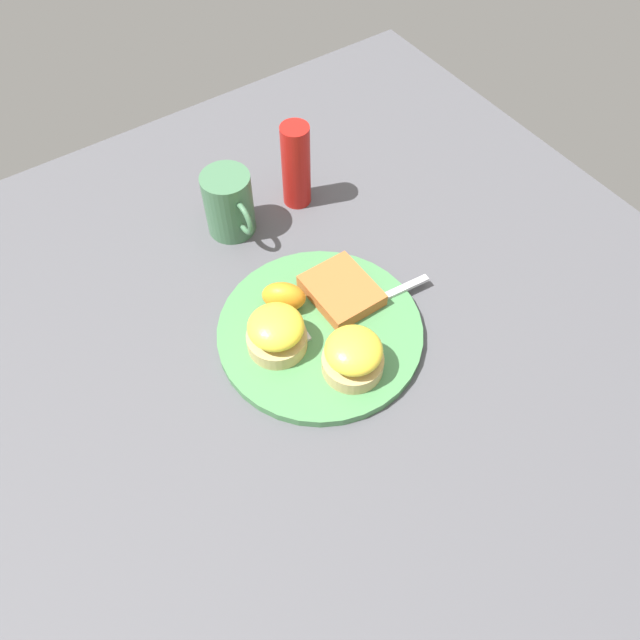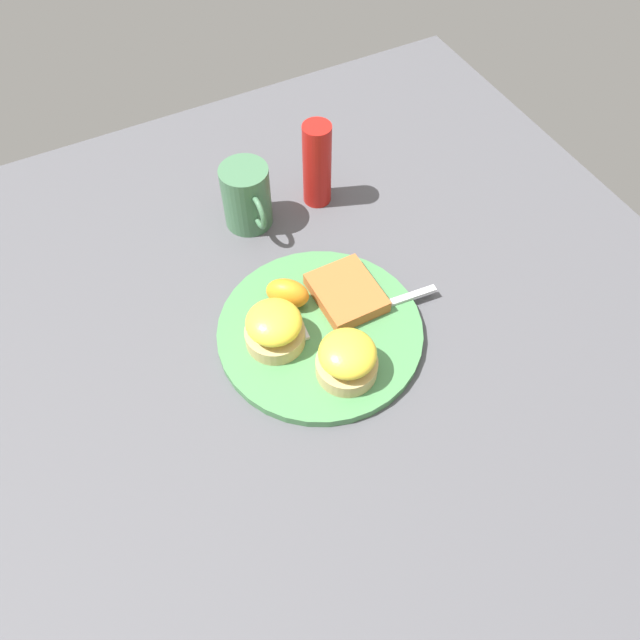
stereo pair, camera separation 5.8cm
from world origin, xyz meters
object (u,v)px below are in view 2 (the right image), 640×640
Objects in this scene: hashbrown_patty at (346,293)px; cup at (245,197)px; fork at (344,318)px; condiment_bottle at (317,165)px; sandwich_benedict_left at (274,328)px; orange_wedge at (288,293)px; sandwich_benedict_right at (348,359)px.

cup reaches higher than hashbrown_patty.
condiment_bottle is at bearing 161.43° from fork.
cup is at bearing -164.10° from hashbrown_patty.
sandwich_benedict_left reaches higher than fork.
cup is 0.12m from condiment_bottle.
sandwich_benedict_left is 0.12m from hashbrown_patty.
sandwich_benedict_left is at bearing -38.03° from condiment_bottle.
condiment_bottle is at bearing 163.91° from hashbrown_patty.
orange_wedge is (-0.03, -0.08, 0.01)m from hashbrown_patty.
cup reaches higher than sandwich_benedict_right.
hashbrown_patty is 1.67× the size of orange_wedge.
fork is at bearing 42.97° from orange_wedge.
condiment_bottle is at bearing 142.68° from orange_wedge.
hashbrown_patty is at bearing -16.09° from condiment_bottle.
fork is (-0.07, 0.04, -0.03)m from sandwich_benedict_right.
condiment_bottle reaches higher than sandwich_benedict_left.
fork is at bearing -18.57° from condiment_bottle.
cup reaches higher than sandwich_benedict_left.
hashbrown_patty is at bearing 147.45° from fork.
sandwich_benedict_right is 0.32× the size of fork.
cup reaches higher than fork.
hashbrown_patty is at bearing 70.15° from orange_wedge.
sandwich_benedict_left is 0.10m from fork.
cup reaches higher than orange_wedge.
sandwich_benedict_right is at bearing 8.72° from orange_wedge.
orange_wedge reaches higher than fork.
condiment_bottle is at bearing 159.61° from sandwich_benedict_right.
orange_wedge is 0.25× the size of fork.
sandwich_benedict_right is at bearing 0.64° from cup.
sandwich_benedict_right is (0.08, 0.06, 0.00)m from sandwich_benedict_left.
condiment_bottle reaches higher than orange_wedge.
sandwich_benedict_left is at bearing -79.99° from hashbrown_patty.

